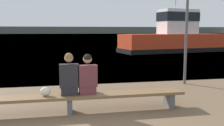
% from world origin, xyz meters
% --- Properties ---
extents(water_surface, '(240.00, 240.00, 0.00)m').
position_xyz_m(water_surface, '(0.00, 125.38, 0.00)').
color(water_surface, '#386084').
rests_on(water_surface, ground).
extents(far_shoreline, '(600.00, 12.00, 4.60)m').
position_xyz_m(far_shoreline, '(0.00, 175.57, 2.30)').
color(far_shoreline, '#4C4C42').
rests_on(far_shoreline, ground).
extents(bench_main, '(5.74, 0.54, 0.44)m').
position_xyz_m(bench_main, '(-0.03, 2.27, 0.36)').
color(bench_main, brown).
rests_on(bench_main, ground).
extents(person_left, '(0.46, 0.37, 1.02)m').
position_xyz_m(person_left, '(-0.02, 2.27, 0.88)').
color(person_left, black).
rests_on(person_left, bench_main).
extents(person_right, '(0.46, 0.38, 0.99)m').
position_xyz_m(person_right, '(0.42, 2.27, 0.87)').
color(person_right, '#56282D').
rests_on(person_right, bench_main).
extents(shopping_bag, '(0.26, 0.16, 0.21)m').
position_xyz_m(shopping_bag, '(-0.58, 2.28, 0.55)').
color(shopping_bag, beige).
rests_on(shopping_bag, bench_main).
extents(tugboat_red, '(10.58, 4.90, 6.95)m').
position_xyz_m(tugboat_red, '(10.07, 18.19, 1.23)').
color(tugboat_red, red).
rests_on(tugboat_red, water_surface).
extents(deck_lamp_post, '(0.24, 0.24, 3.30)m').
position_xyz_m(deck_lamp_post, '(4.30, 4.82, 2.04)').
color(deck_lamp_post, '#4C4C51').
rests_on(deck_lamp_post, ground).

